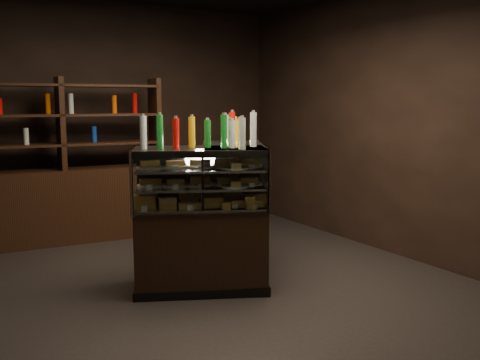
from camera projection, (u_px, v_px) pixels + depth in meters
name	position (u px, v px, depth m)	size (l,w,h in m)	color
ground	(178.00, 281.00, 5.12)	(5.00, 5.00, 0.00)	black
room_shell	(175.00, 76.00, 4.84)	(5.02, 5.02, 3.01)	black
display_case	(218.00, 237.00, 5.04)	(1.64, 1.34, 1.31)	black
food_display	(218.00, 178.00, 4.96)	(1.32, 1.07, 0.41)	#BF9244
bottles_top	(217.00, 131.00, 4.90)	(1.16, 0.93, 0.30)	#0F38B2
potted_conifer	(194.00, 221.00, 5.86)	(0.34, 0.34, 0.73)	black
back_shelving	(64.00, 193.00, 6.49)	(2.42, 0.56, 2.00)	black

